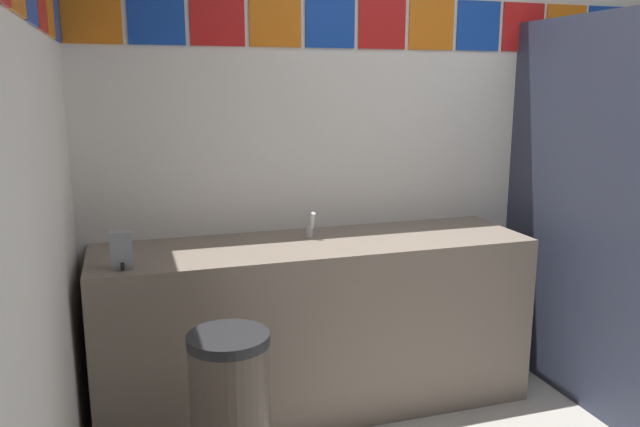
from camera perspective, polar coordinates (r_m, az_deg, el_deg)
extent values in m
cube|color=white|center=(3.62, 11.49, 5.75)|extent=(3.99, 0.08, 2.51)
cube|color=orange|center=(3.12, -20.29, 16.83)|extent=(0.26, 0.01, 0.26)
cube|color=#1947B7|center=(3.12, -14.83, 17.15)|extent=(0.26, 0.01, 0.26)
cube|color=red|center=(3.15, -9.41, 17.32)|extent=(0.26, 0.01, 0.26)
cube|color=orange|center=(3.21, -4.13, 17.35)|extent=(0.26, 0.01, 0.26)
cube|color=#1947B7|center=(3.29, 0.94, 17.25)|extent=(0.26, 0.01, 0.26)
cube|color=red|center=(3.39, 5.73, 17.03)|extent=(0.26, 0.01, 0.26)
cube|color=orange|center=(3.51, 10.21, 16.73)|extent=(0.26, 0.01, 0.26)
cube|color=#1947B7|center=(3.65, 14.35, 16.36)|extent=(0.26, 0.01, 0.26)
cube|color=red|center=(3.80, 18.16, 15.95)|extent=(0.26, 0.01, 0.26)
cube|color=orange|center=(3.97, 21.64, 15.51)|extent=(0.26, 0.01, 0.26)
cube|color=#1947B7|center=(4.15, 24.81, 15.07)|extent=(0.26, 0.01, 0.26)
cube|color=white|center=(1.65, -27.14, -2.40)|extent=(0.08, 3.05, 2.51)
cube|color=orange|center=(2.72, -23.67, 17.42)|extent=(0.01, 0.26, 0.26)
cube|color=#1947B7|center=(3.00, -23.12, 16.86)|extent=(0.01, 0.26, 0.26)
cube|color=gray|center=(3.18, -0.37, -10.19)|extent=(2.13, 0.59, 0.86)
cube|color=gray|center=(3.31, -1.82, -2.14)|extent=(2.13, 0.03, 0.08)
cylinder|color=#F3E5CE|center=(3.03, -0.21, -3.78)|extent=(0.34, 0.34, 0.10)
cylinder|color=silver|center=(3.14, -0.98, -1.71)|extent=(0.04, 0.04, 0.05)
cylinder|color=silver|center=(3.07, -0.72, -0.65)|extent=(0.02, 0.06, 0.09)
cube|color=gray|center=(2.72, -17.77, -3.19)|extent=(0.09, 0.07, 0.16)
cylinder|color=black|center=(2.70, -17.69, -4.66)|extent=(0.02, 0.02, 0.03)
cube|color=#33384C|center=(3.32, 23.77, -0.39)|extent=(0.04, 1.37, 1.96)
cylinder|color=white|center=(4.03, 25.90, -10.09)|extent=(0.38, 0.38, 0.40)
torus|color=white|center=(3.96, 26.18, -7.19)|extent=(0.39, 0.39, 0.05)
cube|color=white|center=(4.06, 24.35, -4.27)|extent=(0.34, 0.17, 0.34)
cylinder|color=#262628|center=(2.34, -8.43, -11.36)|extent=(0.31, 0.31, 0.04)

